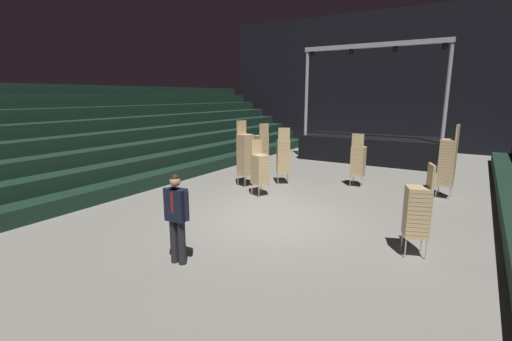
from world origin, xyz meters
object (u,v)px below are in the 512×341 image
object	(u,v)px
chair_stack_mid_right	(260,168)
chair_stack_rear_left	(358,160)
chair_stack_front_left	(261,151)
chair_stack_rear_right	(447,162)
chair_stack_mid_left	(245,154)
man_with_tie	(176,214)
chair_stack_front_right	(283,156)
chair_stack_mid_centre	(417,210)
stage_riser	(372,147)

from	to	relation	value
chair_stack_mid_right	chair_stack_rear_left	size ratio (longest dim) A/B	0.95
chair_stack_front_left	chair_stack_rear_right	size ratio (longest dim) A/B	0.93
chair_stack_mid_left	man_with_tie	bearing A→B (deg)	36.74
chair_stack_front_right	chair_stack_mid_left	distance (m)	1.41
chair_stack_front_right	chair_stack_rear_right	xyz separation A→B (m)	(5.19, 1.00, 0.13)
chair_stack_front_right	chair_stack_rear_left	distance (m)	2.63
chair_stack_front_right	chair_stack_front_left	bearing A→B (deg)	133.11
chair_stack_mid_left	chair_stack_mid_centre	distance (m)	6.70
chair_stack_front_right	chair_stack_rear_left	size ratio (longest dim) A/B	1.09
chair_stack_mid_centre	chair_stack_front_left	bearing A→B (deg)	35.75
chair_stack_front_right	stage_riser	bearing A→B (deg)	42.43
man_with_tie	chair_stack_front_left	bearing A→B (deg)	-77.17
chair_stack_mid_left	chair_stack_rear_right	distance (m)	6.48
chair_stack_mid_right	man_with_tie	bearing A→B (deg)	34.72
chair_stack_front_left	chair_stack_mid_right	size ratio (longest dim) A/B	1.19
chair_stack_mid_right	chair_stack_rear_right	bearing A→B (deg)	141.08
stage_riser	chair_stack_front_left	world-z (taller)	stage_riser
chair_stack_mid_centre	chair_stack_mid_left	bearing A→B (deg)	44.15
stage_riser	chair_stack_rear_right	bearing A→B (deg)	-56.01
man_with_tie	chair_stack_mid_right	distance (m)	5.03
stage_riser	chair_stack_mid_right	xyz separation A→B (m)	(-1.47, -8.17, 0.22)
chair_stack_mid_left	chair_stack_rear_left	distance (m)	3.97
stage_riser	chair_stack_mid_left	size ratio (longest dim) A/B	2.89
chair_stack_mid_left	chair_stack_mid_right	xyz separation A→B (m)	(1.10, -0.82, -0.25)
chair_stack_front_left	chair_stack_front_right	size ratio (longest dim) A/B	1.04
chair_stack_mid_right	chair_stack_rear_right	world-z (taller)	chair_stack_rear_right
stage_riser	chair_stack_front_left	distance (m)	6.65
chair_stack_rear_left	chair_stack_rear_right	xyz separation A→B (m)	(2.77, -0.03, 0.21)
man_with_tie	chair_stack_rear_right	distance (m)	8.69
chair_stack_front_left	chair_stack_mid_centre	xyz separation A→B (m)	(6.13, -4.23, -0.13)
chair_stack_mid_left	chair_stack_mid_centre	world-z (taller)	chair_stack_mid_left
man_with_tie	chair_stack_mid_right	size ratio (longest dim) A/B	0.98
chair_stack_mid_right	stage_riser	bearing A→B (deg)	-168.29
man_with_tie	chair_stack_mid_left	xyz separation A→B (m)	(-2.21, 5.72, 0.16)
chair_stack_rear_right	chair_stack_mid_left	bearing A→B (deg)	113.37
chair_stack_front_left	chair_stack_front_right	world-z (taller)	chair_stack_front_left
chair_stack_front_left	chair_stack_mid_left	world-z (taller)	chair_stack_mid_left
stage_riser	chair_stack_rear_left	world-z (taller)	stage_riser
chair_stack_rear_left	chair_stack_mid_right	bearing A→B (deg)	-130.04
man_with_tie	chair_stack_front_right	world-z (taller)	chair_stack_front_right
stage_riser	man_with_tie	xyz separation A→B (m)	(-0.36, -13.07, 0.31)
chair_stack_mid_left	chair_stack_mid_centre	xyz separation A→B (m)	(6.01, -2.96, -0.21)
man_with_tie	chair_stack_rear_left	xyz separation A→B (m)	(1.19, 7.76, -0.05)
man_with_tie	chair_stack_front_right	xyz separation A→B (m)	(-1.23, 6.73, 0.03)
chair_stack_front_left	chair_stack_rear_left	world-z (taller)	chair_stack_front_left
chair_stack_mid_right	chair_stack_mid_centre	world-z (taller)	chair_stack_mid_centre
chair_stack_mid_right	chair_stack_rear_right	distance (m)	5.81
stage_riser	man_with_tie	distance (m)	13.08
chair_stack_rear_left	chair_stack_mid_centre	bearing A→B (deg)	-63.53
stage_riser	chair_stack_front_right	bearing A→B (deg)	-104.08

